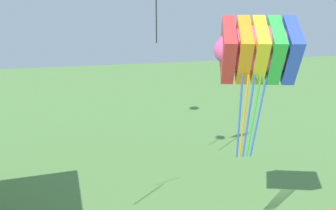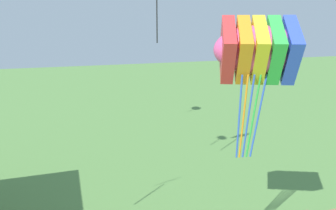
# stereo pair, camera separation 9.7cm
# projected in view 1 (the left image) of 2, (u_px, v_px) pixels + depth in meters

# --- Properties ---
(kite_rainbow_parafoil) EXTENTS (3.09, 2.77, 4.24)m
(kite_rainbow_parafoil) POSITION_uv_depth(u_px,v_px,m) (258.00, 50.00, 9.43)
(kite_rainbow_parafoil) COLOR #E54C8C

